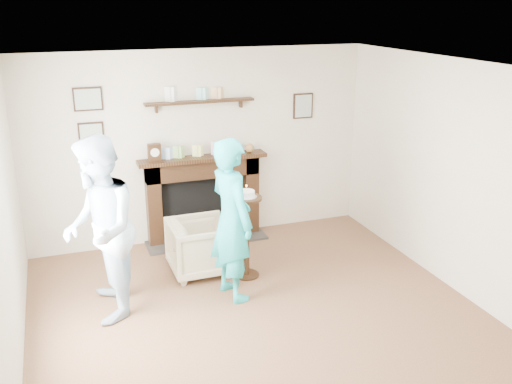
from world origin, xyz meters
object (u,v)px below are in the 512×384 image
Objects in this scene: woman at (233,294)px; pedestal_table at (247,221)px; man at (108,314)px; armchair at (201,271)px.

woman is 1.57× the size of pedestal_table.
man is 1.06× the size of woman.
pedestal_table reaches higher than man.
pedestal_table is at bearing -121.08° from armchair.
armchair is 0.40× the size of woman.
man is 1.34m from woman.
woman is (1.34, -0.05, 0.00)m from man.
man reaches higher than armchair.
pedestal_table reaches higher than armchair.
pedestal_table is (0.48, -0.28, 0.69)m from armchair.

